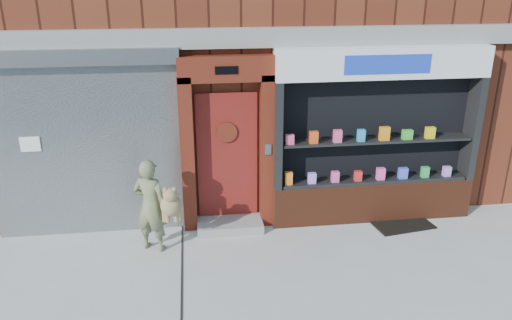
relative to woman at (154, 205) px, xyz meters
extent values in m
plane|color=#9E9E99|center=(1.94, -1.21, -0.76)|extent=(80.00, 80.00, 0.00)
cube|color=gray|center=(1.94, 0.71, 2.39)|extent=(12.00, 0.16, 0.30)
cube|color=gray|center=(-1.06, 0.73, 0.64)|extent=(3.00, 0.10, 2.80)
cube|color=slate|center=(-1.06, 0.67, 2.16)|extent=(3.10, 0.30, 0.24)
cube|color=white|center=(-1.86, 0.67, 0.84)|extent=(0.30, 0.01, 0.24)
cube|color=#54190E|center=(0.54, 0.65, 0.54)|extent=(0.22, 0.28, 2.60)
cube|color=#54190E|center=(1.84, 0.65, 0.54)|extent=(0.22, 0.28, 2.60)
cube|color=#54190E|center=(1.19, 0.65, 1.94)|extent=(1.50, 0.28, 0.40)
cube|color=black|center=(1.19, 0.50, 1.94)|extent=(0.35, 0.01, 0.12)
cube|color=maroon|center=(1.19, 0.76, 0.44)|extent=(1.00, 0.06, 2.20)
cylinder|color=black|center=(1.19, 0.72, 0.89)|extent=(0.28, 0.02, 0.28)
cylinder|color=#54190E|center=(1.19, 0.71, 0.89)|extent=(0.34, 0.02, 0.34)
cube|color=gray|center=(1.19, 0.49, -0.68)|extent=(1.10, 0.55, 0.15)
cube|color=slate|center=(1.84, 0.50, 0.64)|extent=(0.10, 0.02, 0.18)
cube|color=#5B2715|center=(3.69, 0.59, -0.41)|extent=(3.50, 0.40, 0.70)
cube|color=black|center=(2.00, 0.59, 0.84)|extent=(0.12, 0.40, 1.80)
cube|color=black|center=(5.38, 0.59, 0.84)|extent=(0.12, 0.40, 1.80)
cube|color=black|center=(3.69, 0.78, 0.84)|extent=(3.30, 0.03, 1.80)
cube|color=black|center=(3.69, 0.59, -0.03)|extent=(3.20, 0.36, 0.06)
cube|color=black|center=(3.69, 0.59, 0.69)|extent=(3.20, 0.36, 0.04)
cube|color=white|center=(3.69, 0.59, 1.99)|extent=(3.50, 0.40, 0.50)
cube|color=#1633AC|center=(3.69, 0.39, 1.99)|extent=(1.40, 0.01, 0.30)
cube|color=orange|center=(2.19, 0.51, 0.11)|extent=(0.12, 0.09, 0.22)
cube|color=#AA86F2|center=(2.59, 0.51, 0.09)|extent=(0.13, 0.09, 0.18)
cube|color=#E24B9B|center=(2.99, 0.51, 0.10)|extent=(0.13, 0.09, 0.19)
cube|color=red|center=(3.39, 0.51, 0.09)|extent=(0.12, 0.09, 0.17)
cube|color=#F551A7|center=(3.79, 0.51, 0.11)|extent=(0.14, 0.09, 0.21)
cube|color=#4456EA|center=(4.19, 0.51, 0.10)|extent=(0.15, 0.09, 0.19)
cube|color=green|center=(4.59, 0.51, 0.10)|extent=(0.12, 0.09, 0.19)
cube|color=#AE7EE4|center=(4.99, 0.51, 0.09)|extent=(0.13, 0.09, 0.18)
cube|color=#DD4977|center=(2.19, 0.51, 0.79)|extent=(0.14, 0.09, 0.16)
cube|color=#E34E17|center=(2.59, 0.51, 0.81)|extent=(0.14, 0.09, 0.20)
cube|color=#E64C82|center=(2.99, 0.51, 0.82)|extent=(0.13, 0.09, 0.21)
cube|color=#2793C7|center=(3.39, 0.51, 0.81)|extent=(0.12, 0.09, 0.20)
cube|color=orange|center=(3.79, 0.51, 0.83)|extent=(0.16, 0.09, 0.23)
cube|color=green|center=(4.19, 0.51, 0.79)|extent=(0.17, 0.09, 0.16)
cube|color=yellow|center=(4.59, 0.51, 0.81)|extent=(0.15, 0.09, 0.19)
imported|color=#666D48|center=(-0.05, 0.02, -0.01)|extent=(0.64, 0.54, 1.49)
sphere|color=olive|center=(0.27, -0.12, 0.04)|extent=(0.32, 0.32, 0.32)
sphere|color=olive|center=(0.27, -0.17, 0.23)|extent=(0.22, 0.22, 0.22)
sphere|color=olive|center=(0.20, -0.17, 0.32)|extent=(0.08, 0.08, 0.08)
sphere|color=olive|center=(0.33, -0.17, 0.32)|extent=(0.08, 0.08, 0.08)
cylinder|color=olive|center=(0.16, -0.12, -0.13)|extent=(0.08, 0.08, 0.19)
cylinder|color=olive|center=(0.38, -0.12, -0.13)|extent=(0.08, 0.08, 0.19)
cylinder|color=olive|center=(0.20, -0.14, -0.13)|extent=(0.08, 0.08, 0.19)
cylinder|color=olive|center=(0.33, -0.14, -0.13)|extent=(0.08, 0.08, 0.19)
cube|color=black|center=(4.15, 0.30, -0.74)|extent=(1.09, 0.84, 0.02)
camera|label=1|loc=(0.64, -7.02, 3.32)|focal=35.00mm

